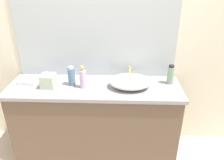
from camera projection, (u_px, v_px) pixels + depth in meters
The scene contains 10 objects.
bathroom_wall_rear at pixel (102, 33), 2.33m from camera, with size 6.00×0.06×2.60m, color silver.
vanity_counter at pixel (96, 120), 2.44m from camera, with size 1.75×0.54×0.84m.
wall_mirror_panel at pixel (95, 28), 2.27m from camera, with size 1.67×0.01×1.05m, color #B2BCC6.
sink_basin at pixel (130, 82), 2.20m from camera, with size 0.41×0.30×0.13m, color white.
faucet at pixel (130, 73), 2.35m from camera, with size 0.03×0.11×0.14m.
soap_dispenser at pixel (83, 78), 2.18m from camera, with size 0.06×0.06×0.23m.
lotion_bottle at pixel (71, 76), 2.24m from camera, with size 0.07×0.07×0.20m.
perfume_bottle at pixel (171, 75), 2.27m from camera, with size 0.07×0.07×0.20m.
tissue_box at pixel (48, 80), 2.21m from camera, with size 0.14×0.14×0.17m.
folded_hand_towel at pixel (28, 81), 2.32m from camera, with size 0.19×0.15×0.03m, color white.
Camera 1 is at (0.19, -1.57, 1.88)m, focal length 35.91 mm.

